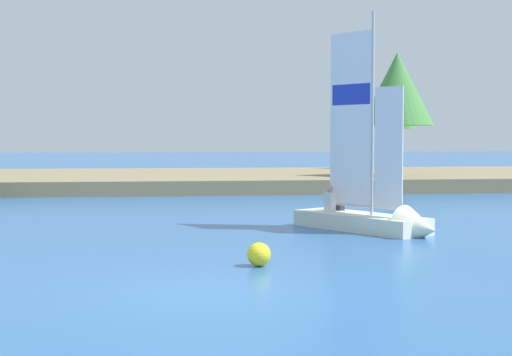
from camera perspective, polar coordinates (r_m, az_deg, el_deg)
ground_plane at (r=13.36m, az=-3.86°, el=-8.38°), size 200.00×200.00×0.00m
shore_bank at (r=39.81m, az=-5.73°, el=-0.14°), size 80.00×12.80×0.65m
shoreline_tree_midleft at (r=38.00m, az=10.39°, el=6.49°), size 3.55×3.55×5.97m
shoreline_tree_centre at (r=45.75m, az=10.45°, el=5.99°), size 2.05×2.05×6.21m
sailboat at (r=21.39m, az=9.04°, el=-2.68°), size 3.58×4.55×6.40m
channel_buoy at (r=15.77m, az=0.22°, el=-5.67°), size 0.49×0.49×0.49m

